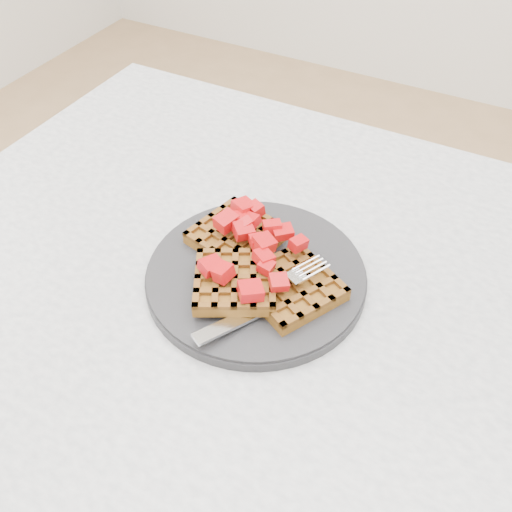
# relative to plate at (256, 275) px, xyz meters

# --- Properties ---
(table) EXTENTS (1.20, 0.80, 0.75)m
(table) POSITION_rel_plate_xyz_m (0.14, -0.02, -0.12)
(table) COLOR silver
(table) RESTS_ON ground
(plate) EXTENTS (0.26, 0.26, 0.02)m
(plate) POSITION_rel_plate_xyz_m (0.00, 0.00, 0.00)
(plate) COLOR black
(plate) RESTS_ON table
(waffles) EXTENTS (0.21, 0.19, 0.03)m
(waffles) POSITION_rel_plate_xyz_m (0.00, -0.00, 0.02)
(waffles) COLOR brown
(waffles) RESTS_ON plate
(strawberry_pile) EXTENTS (0.15, 0.15, 0.02)m
(strawberry_pile) POSITION_rel_plate_xyz_m (0.00, -0.00, 0.05)
(strawberry_pile) COLOR #A30007
(strawberry_pile) RESTS_ON waffles
(fork) EXTENTS (0.10, 0.17, 0.02)m
(fork) POSITION_rel_plate_xyz_m (0.04, -0.04, 0.02)
(fork) COLOR silver
(fork) RESTS_ON plate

